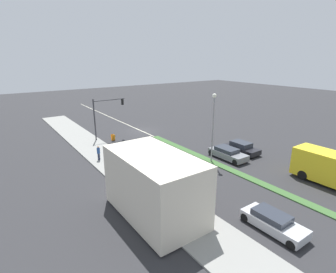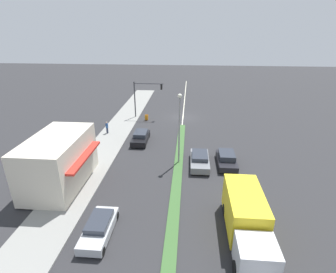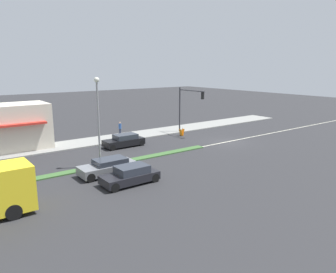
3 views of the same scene
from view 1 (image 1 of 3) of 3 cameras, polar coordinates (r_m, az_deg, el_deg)
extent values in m
plane|color=#2B2B2D|center=(27.61, 13.11, -7.04)|extent=(160.00, 160.00, 0.00)
cube|color=gray|center=(21.90, -2.30, -13.05)|extent=(4.00, 73.00, 0.12)
cube|color=#3D6633|center=(23.35, 30.14, -13.54)|extent=(0.90, 46.00, 0.10)
cube|color=beige|center=(40.99, -5.81, 1.23)|extent=(0.16, 60.00, 0.01)
cube|color=beige|center=(18.69, -2.97, -10.53)|extent=(4.17, 7.80, 4.53)
cube|color=red|center=(19.72, 3.05, -7.27)|extent=(0.70, 6.24, 0.20)
cylinder|color=#333338|center=(36.57, -15.68, 3.49)|extent=(0.18, 0.18, 5.60)
cylinder|color=#333338|center=(36.89, -12.69, 7.78)|extent=(4.50, 0.12, 0.12)
cube|color=black|center=(37.74, -9.90, 7.44)|extent=(0.28, 0.24, 0.84)
sphere|color=red|center=(37.81, -10.01, 7.87)|extent=(0.18, 0.18, 0.18)
sphere|color=gold|center=(37.86, -9.99, 7.47)|extent=(0.18, 0.18, 0.18)
sphere|color=green|center=(37.90, -9.96, 7.06)|extent=(0.18, 0.18, 0.18)
cylinder|color=gray|center=(28.07, 9.71, 1.37)|extent=(0.16, 0.16, 7.00)
sphere|color=silver|center=(27.34, 10.08, 8.76)|extent=(0.44, 0.44, 0.44)
cylinder|color=#282D42|center=(29.88, -14.82, -4.24)|extent=(0.26, 0.26, 0.78)
cylinder|color=#284C8C|center=(29.64, -14.92, -2.98)|extent=(0.34, 0.34, 0.61)
sphere|color=tan|center=(29.51, -14.98, -2.22)|extent=(0.22, 0.22, 0.22)
cube|color=orange|center=(36.90, -11.96, -0.14)|extent=(0.45, 0.21, 0.84)
cube|color=orange|center=(36.62, -11.76, -0.26)|extent=(0.45, 0.21, 0.84)
cube|color=yellow|center=(27.75, 30.91, -5.47)|extent=(2.40, 5.10, 2.60)
cylinder|color=black|center=(29.53, 29.28, -6.30)|extent=(0.28, 0.90, 0.90)
cylinder|color=black|center=(27.70, 27.28, -7.47)|extent=(0.28, 0.90, 0.90)
cube|color=black|center=(29.90, -4.35, -3.71)|extent=(1.80, 4.24, 0.66)
cube|color=#2D333D|center=(29.88, -4.59, -2.57)|extent=(1.53, 2.33, 0.49)
cylinder|color=black|center=(29.01, -1.23, -4.73)|extent=(0.22, 0.62, 0.62)
cylinder|color=black|center=(28.21, -3.93, -5.40)|extent=(0.22, 0.62, 0.62)
cylinder|color=black|center=(31.74, -4.71, -2.85)|extent=(0.22, 0.62, 0.62)
cylinder|color=black|center=(31.02, -7.25, -3.41)|extent=(0.22, 0.62, 0.62)
cube|color=#B7BABF|center=(19.45, 22.00, -17.18)|extent=(1.71, 4.21, 0.63)
cube|color=#2D333D|center=(19.26, 21.64, -15.66)|extent=(1.45, 2.31, 0.41)
cylinder|color=black|center=(19.47, 27.63, -18.54)|extent=(0.22, 0.61, 0.61)
cylinder|color=black|center=(18.34, 25.27, -20.57)|extent=(0.22, 0.61, 0.61)
cylinder|color=black|center=(20.84, 19.11, -14.97)|extent=(0.22, 0.61, 0.61)
cylinder|color=black|center=(19.79, 16.42, -16.54)|extent=(0.22, 0.61, 0.61)
cube|color=black|center=(32.53, 15.82, -2.64)|extent=(1.86, 4.14, 0.59)
cube|color=#2D333D|center=(32.48, 15.61, -1.60)|extent=(1.58, 2.28, 0.55)
cylinder|color=black|center=(32.29, 18.98, -3.36)|extent=(0.22, 0.66, 0.66)
cylinder|color=black|center=(31.02, 17.15, -4.01)|extent=(0.22, 0.66, 0.66)
cylinder|color=black|center=(34.17, 14.56, -1.87)|extent=(0.22, 0.66, 0.66)
cylinder|color=black|center=(32.97, 12.68, -2.42)|extent=(0.22, 0.66, 0.66)
cube|color=slate|center=(30.29, 12.92, -3.80)|extent=(1.88, 4.49, 0.66)
cube|color=#2D333D|center=(30.25, 12.68, -2.74)|extent=(1.60, 2.47, 0.41)
cylinder|color=black|center=(29.89, 16.55, -4.73)|extent=(0.22, 0.67, 0.67)
cylinder|color=black|center=(28.66, 14.44, -5.50)|extent=(0.22, 0.67, 0.67)
cylinder|color=black|center=(32.07, 11.53, -2.88)|extent=(0.22, 0.67, 0.67)
cylinder|color=black|center=(30.93, 9.38, -3.50)|extent=(0.22, 0.67, 0.67)
camera|label=2|loc=(21.04, 72.97, 11.86)|focal=28.00mm
camera|label=3|loc=(44.60, 45.31, 8.58)|focal=35.00mm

